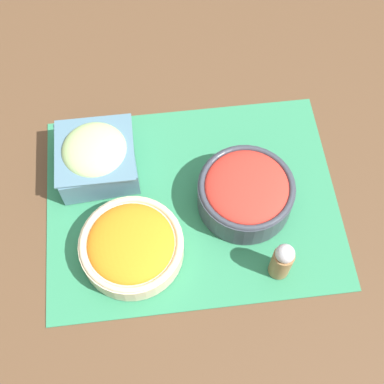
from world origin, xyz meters
TOP-DOWN VIEW (x-y plane):
  - ground_plane at (0.00, 0.00)m, footprint 3.00×3.00m
  - placemat at (0.00, 0.00)m, footprint 0.49×0.37m
  - carrot_bowl at (-0.11, -0.08)m, footprint 0.16×0.16m
  - tomato_bowl at (0.09, -0.01)m, footprint 0.16×0.16m
  - cucumber_bowl at (-0.15, 0.08)m, footprint 0.14×0.14m
  - pepper_shaker at (0.12, -0.14)m, footprint 0.03×0.03m

SIDE VIEW (x-z plane):
  - ground_plane at x=0.00m, z-range 0.00..0.00m
  - placemat at x=0.00m, z-range 0.00..0.00m
  - carrot_bowl at x=-0.11m, z-range 0.00..0.06m
  - tomato_bowl at x=0.09m, z-range 0.01..0.08m
  - cucumber_bowl at x=-0.15m, z-range 0.00..0.08m
  - pepper_shaker at x=0.12m, z-range 0.00..0.09m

